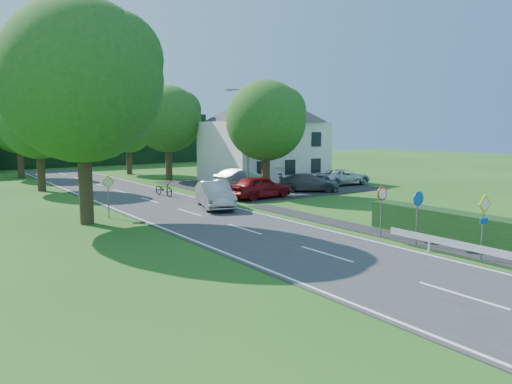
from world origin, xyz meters
TOP-DOWN VIEW (x-y plane):
  - road at (0.00, 20.00)m, footprint 7.00×80.00m
  - parking_pad at (12.00, 33.00)m, footprint 14.00×16.00m
  - line_edge_left at (-3.25, 20.00)m, footprint 0.12×80.00m
  - line_edge_right at (3.25, 20.00)m, footprint 0.12×80.00m
  - line_centre at (0.00, 20.00)m, footprint 0.12×80.00m
  - tree_main at (-6.00, 24.00)m, footprint 9.40×9.40m
  - tree_left_far at (-5.00, 40.00)m, footprint 7.00×7.00m
  - tree_right_far at (7.00, 42.00)m, footprint 7.40×7.40m
  - tree_left_back at (-4.50, 52.00)m, footprint 6.60×6.60m
  - tree_right_back at (6.00, 50.00)m, footprint 6.20×6.20m
  - tree_right_mid at (8.50, 28.00)m, footprint 7.00×7.00m
  - treeline_right at (8.00, 66.00)m, footprint 30.00×5.00m
  - house_white at (14.00, 36.00)m, footprint 10.60×8.40m
  - streetlight at (8.06, 30.00)m, footprint 2.03×0.18m
  - sign_priority_right at (4.30, 7.98)m, footprint 0.78×0.09m
  - sign_roundabout at (4.30, 10.98)m, footprint 0.64×0.08m
  - sign_speed_limit at (4.30, 12.97)m, footprint 0.64×0.11m
  - sign_priority_left at (-4.50, 24.98)m, footprint 0.78×0.09m
  - moving_car at (2.15, 24.62)m, footprint 3.25×5.31m
  - motorcycle at (1.80, 31.59)m, footprint 1.09×2.23m
  - parked_car_red at (6.90, 26.50)m, footprint 4.94×2.31m
  - parked_car_silver_a at (9.22, 32.32)m, footprint 5.16×2.36m
  - parked_car_grey at (12.35, 27.56)m, footprint 5.01×4.50m
  - parked_car_silver_b at (17.81, 29.17)m, footprint 5.16×2.69m
  - parasol at (12.38, 31.14)m, footprint 2.41×2.43m

SIDE VIEW (x-z plane):
  - road at x=0.00m, z-range 0.00..0.04m
  - parking_pad at x=12.00m, z-range 0.00..0.04m
  - line_edge_left at x=-3.25m, z-range 0.04..0.05m
  - line_edge_right at x=3.25m, z-range 0.04..0.05m
  - line_centre at x=0.00m, z-range 0.04..0.05m
  - motorcycle at x=1.80m, z-range 0.04..1.16m
  - parked_car_silver_b at x=17.81m, z-range 0.04..1.43m
  - parked_car_grey at x=12.35m, z-range 0.04..1.44m
  - parked_car_red at x=6.90m, z-range 0.04..1.67m
  - parked_car_silver_a at x=9.22m, z-range 0.04..1.68m
  - moving_car at x=2.15m, z-range 0.04..1.69m
  - parasol at x=12.38m, z-range 0.04..1.76m
  - sign_roundabout at x=4.30m, z-range 0.49..2.86m
  - sign_priority_left at x=-4.50m, z-range 0.50..2.94m
  - sign_speed_limit at x=4.30m, z-range 0.58..2.95m
  - sign_priority_right at x=4.30m, z-range 0.50..3.09m
  - treeline_right at x=8.00m, z-range 0.00..7.00m
  - tree_right_back at x=6.00m, z-range 0.00..7.56m
  - tree_left_back at x=-4.50m, z-range 0.00..8.07m
  - tree_left_far at x=-5.00m, z-range 0.00..8.58m
  - tree_right_mid at x=8.50m, z-range 0.00..8.58m
  - house_white at x=14.00m, z-range 0.11..8.71m
  - streetlight at x=8.06m, z-range 0.46..8.46m
  - tree_right_far at x=7.00m, z-range 0.00..9.09m
  - tree_main at x=-6.00m, z-range 0.00..11.64m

